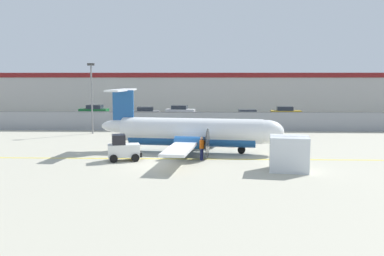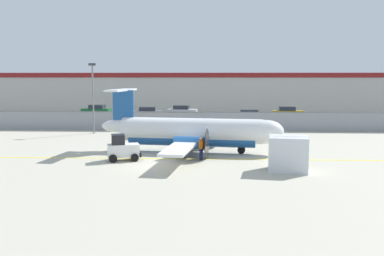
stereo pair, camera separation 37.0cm
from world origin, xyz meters
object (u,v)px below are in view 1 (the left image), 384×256
(baggage_tug, at_px, (123,149))
(ground_crew_worker, at_px, (202,147))
(cargo_container, at_px, (289,154))
(parked_car_3, at_px, (248,116))
(parked_car_2, at_px, (180,111))
(traffic_cone_near_left, at_px, (233,143))
(parked_car_4, at_px, (286,112))
(commuter_airplane, at_px, (195,132))
(traffic_cone_near_right, at_px, (127,148))
(parked_car_1, at_px, (145,113))
(parked_car_0, at_px, (94,110))
(apron_light_pole, at_px, (92,92))

(baggage_tug, bearing_deg, ground_crew_worker, -11.34)
(ground_crew_worker, bearing_deg, cargo_container, 172.84)
(baggage_tug, height_order, parked_car_3, baggage_tug)
(cargo_container, xyz_separation_m, parked_car_2, (-9.07, 35.50, -0.21))
(ground_crew_worker, distance_m, traffic_cone_near_left, 6.28)
(parked_car_4, bearing_deg, commuter_airplane, -110.56)
(baggage_tug, height_order, ground_crew_worker, baggage_tug)
(commuter_airplane, bearing_deg, traffic_cone_near_left, 46.82)
(traffic_cone_near_right, relative_size, parked_car_1, 0.15)
(baggage_tug, height_order, traffic_cone_near_right, baggage_tug)
(parked_car_4, bearing_deg, parked_car_0, 178.31)
(baggage_tug, relative_size, traffic_cone_near_right, 3.96)
(traffic_cone_near_left, xyz_separation_m, parked_car_0, (-18.90, 27.09, 0.58))
(parked_car_0, bearing_deg, parked_car_2, -176.46)
(traffic_cone_near_left, distance_m, parked_car_4, 26.21)
(parked_car_1, xyz_separation_m, apron_light_pole, (-3.26, -15.15, 3.41))
(commuter_airplane, relative_size, parked_car_2, 3.68)
(parked_car_4, bearing_deg, parked_car_1, -172.77)
(parked_car_1, xyz_separation_m, parked_car_2, (4.77, 3.28, 0.00))
(parked_car_4, bearing_deg, parked_car_2, 175.97)
(parked_car_1, distance_m, parked_car_2, 5.79)
(cargo_container, bearing_deg, traffic_cone_near_left, 117.65)
(commuter_airplane, bearing_deg, parked_car_3, 81.39)
(ground_crew_worker, bearing_deg, commuter_airplane, -56.58)
(traffic_cone_near_left, bearing_deg, ground_crew_worker, -114.01)
(cargo_container, xyz_separation_m, parked_car_1, (-13.84, 32.22, -0.21))
(parked_car_0, relative_size, apron_light_pole, 0.60)
(ground_crew_worker, bearing_deg, parked_car_3, -79.95)
(cargo_container, bearing_deg, parked_car_3, 98.76)
(traffic_cone_near_left, relative_size, parked_car_1, 0.15)
(baggage_tug, relative_size, traffic_cone_near_left, 3.96)
(cargo_container, bearing_deg, parked_car_1, 122.23)
(apron_light_pole, bearing_deg, traffic_cone_near_left, -30.03)
(parked_car_3, bearing_deg, baggage_tug, -115.93)
(commuter_airplane, xyz_separation_m, parked_car_0, (-15.78, 29.64, -0.71))
(parked_car_3, bearing_deg, parked_car_4, 42.04)
(traffic_cone_near_left, relative_size, parked_car_2, 0.15)
(baggage_tug, bearing_deg, apron_light_pole, 97.87)
(parked_car_1, bearing_deg, parked_car_3, 158.80)
(traffic_cone_near_left, distance_m, parked_car_1, 25.69)
(baggage_tug, xyz_separation_m, traffic_cone_near_right, (-0.31, 3.28, -0.54))
(traffic_cone_near_left, height_order, apron_light_pole, apron_light_pole)
(commuter_airplane, distance_m, parked_car_1, 26.98)
(commuter_airplane, distance_m, parked_car_0, 33.59)
(traffic_cone_near_left, bearing_deg, parked_car_1, 114.92)
(baggage_tug, distance_m, parked_car_1, 29.47)
(parked_car_3, bearing_deg, parked_car_1, 161.27)
(traffic_cone_near_left, height_order, parked_car_4, parked_car_4)
(ground_crew_worker, distance_m, parked_car_2, 32.47)
(traffic_cone_near_right, bearing_deg, parked_car_2, 85.38)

